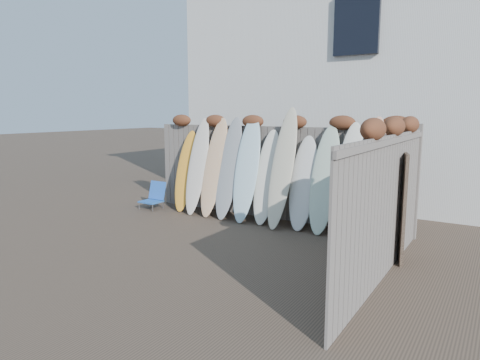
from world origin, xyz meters
The scene contains 18 objects.
ground centered at (0.00, 0.00, 0.00)m, with size 80.00×80.00×0.00m, color #493A2D.
back_fence centered at (0.06, 2.39, 1.18)m, with size 6.05×0.28×2.24m.
right_fence centered at (2.99, 0.25, 1.14)m, with size 0.28×4.40×2.24m.
house centered at (0.50, 6.50, 3.20)m, with size 8.50×5.50×6.33m.
beach_chair centered at (-2.79, 1.75, 0.29)m, with size 0.48×0.51×0.64m.
wooden_crate centered at (2.65, 0.85, 0.31)m, with size 0.54×0.45×0.63m, color #473D35.
lattice_panel centered at (2.98, 1.29, 0.85)m, with size 0.05×1.13×1.70m, color brown.
surfboard_0 centered at (-2.01, 2.01, 0.94)m, with size 0.50×0.07×1.95m, color #FFA428.
surfboard_1 centered at (-1.62, 1.95, 1.09)m, with size 0.47×0.07×2.27m, color beige.
surfboard_2 centered at (-1.16, 1.96, 1.09)m, with size 0.54×0.07×2.27m, color #E3BF87.
surfboard_3 centered at (-0.77, 1.96, 1.10)m, with size 0.52×0.07×2.29m, color gray.
surfboard_4 centered at (-0.30, 1.95, 1.12)m, with size 0.53×0.07×2.33m, color #ADD3E1.
surfboard_5 centered at (0.15, 2.00, 0.97)m, with size 0.52×0.07×2.03m, color white.
surfboard_6 centered at (0.56, 1.90, 1.21)m, with size 0.48×0.07×2.51m, color beige.
surfboard_7 centered at (0.98, 1.98, 0.92)m, with size 0.53×0.07×1.92m, color silver.
surfboard_8 centered at (1.43, 1.96, 1.03)m, with size 0.54×0.07×2.15m, color #B4CAB4.
surfboard_9 centered at (1.89, 1.97, 1.06)m, with size 0.50×0.07×2.21m, color white.
surfboard_10 centered at (2.33, 1.92, 1.12)m, with size 0.48×0.07×2.33m, color #FFB18D.
Camera 1 is at (4.35, -5.71, 2.31)m, focal length 32.00 mm.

